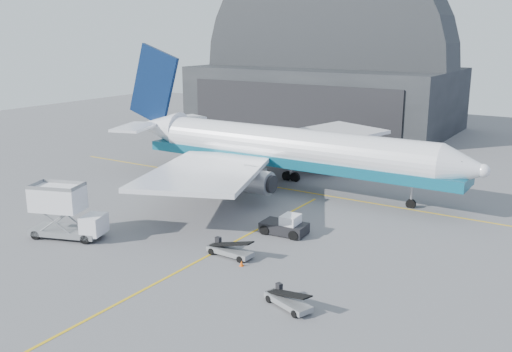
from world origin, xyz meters
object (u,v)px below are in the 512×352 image
Objects in this scene: pushback_tug at (285,226)px; belt_loader_b at (288,301)px; airliner at (279,148)px; belt_loader_a at (230,250)px; catering_truck at (65,212)px.

pushback_tug is 14.98m from belt_loader_b.
airliner reaches higher than belt_loader_b.
belt_loader_b is (8.88, -5.51, -0.05)m from belt_loader_a.
pushback_tug is at bearing 82.46° from belt_loader_a.
pushback_tug is at bearing 140.59° from belt_loader_b.
belt_loader_a is at bearing -3.09° from catering_truck.
catering_truck is 1.66× the size of belt_loader_a.
airliner is 11.89× the size of belt_loader_b.
airliner is 11.02× the size of pushback_tug.
catering_truck reaches higher than belt_loader_a.
pushback_tug is at bearing 15.90° from catering_truck.
belt_loader_a is at bearing -69.81° from airliner.
airliner is at bearing 141.80° from belt_loader_b.
pushback_tug is 1.08× the size of belt_loader_b.
catering_truck is 1.68× the size of pushback_tug.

